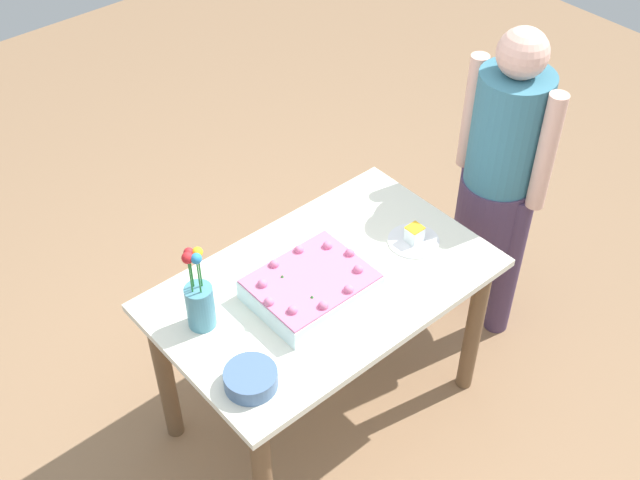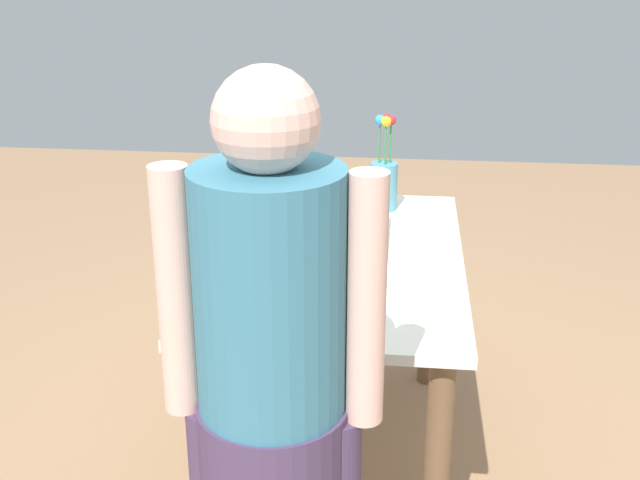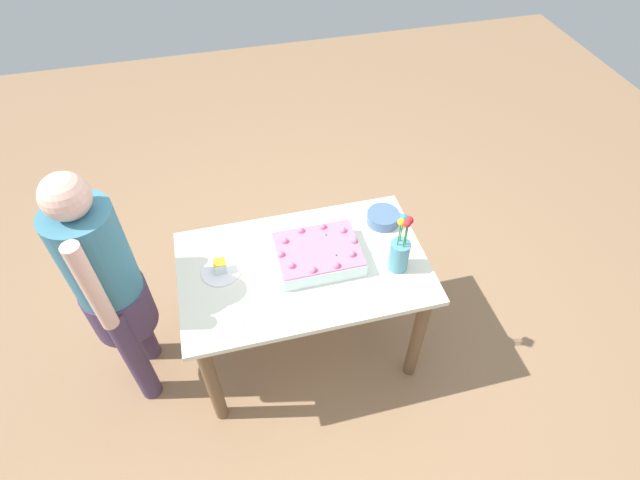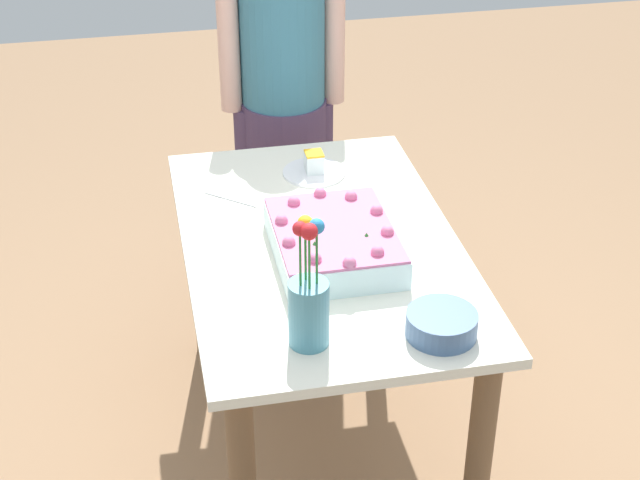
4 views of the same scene
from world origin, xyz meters
name	(u,v)px [view 3 (image 3 of 4)]	position (x,y,z in m)	size (l,w,h in m)	color
ground_plane	(306,345)	(0.00, 0.00, 0.00)	(8.00, 8.00, 0.00)	#926F4F
dining_table	(304,283)	(0.00, 0.00, 0.62)	(1.26, 0.78, 0.76)	white
sheet_cake	(318,254)	(-0.08, -0.02, 0.81)	(0.42, 0.33, 0.11)	white
serving_plate_with_slice	(221,269)	(0.41, -0.06, 0.78)	(0.20, 0.20, 0.08)	white
cake_knife	(252,312)	(0.29, 0.22, 0.76)	(0.19, 0.02, 0.00)	silver
flower_vase	(400,252)	(-0.46, 0.12, 0.88)	(0.10, 0.10, 0.35)	teal
fruit_bowl	(383,218)	(-0.49, -0.20, 0.79)	(0.18, 0.18, 0.06)	#496892
person_standing	(108,282)	(0.93, -0.05, 0.85)	(0.31, 0.45, 1.49)	#483554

